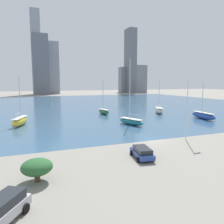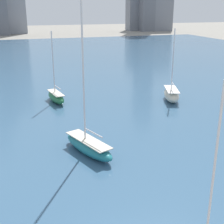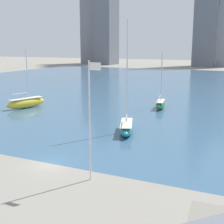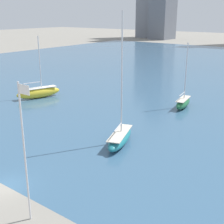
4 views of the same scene
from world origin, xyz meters
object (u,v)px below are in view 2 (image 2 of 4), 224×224
object	(u,v)px
sailboat_teal	(88,145)
sailboat_green	(56,97)
sailboat_cream	(171,94)
flag_pole	(215,173)

from	to	relation	value
sailboat_teal	sailboat_green	world-z (taller)	sailboat_teal
sailboat_teal	sailboat_cream	size ratio (longest dim) A/B	1.41
flag_pole	sailboat_cream	distance (m)	34.78
sailboat_teal	sailboat_cream	bearing A→B (deg)	19.77
flag_pole	sailboat_green	distance (m)	36.72
flag_pole	sailboat_cream	size ratio (longest dim) A/B	0.99
sailboat_teal	sailboat_cream	distance (m)	22.87
sailboat_green	sailboat_cream	bearing A→B (deg)	-24.81
sailboat_teal	sailboat_green	bearing A→B (deg)	71.47
sailboat_teal	sailboat_green	size ratio (longest dim) A/B	1.45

